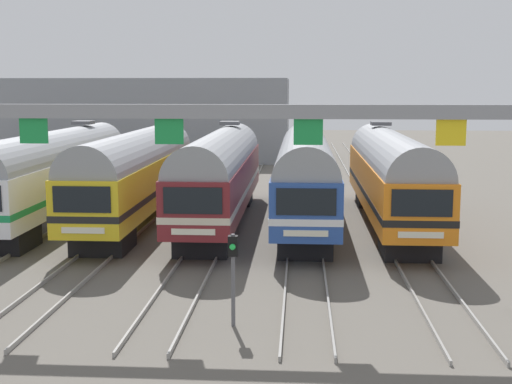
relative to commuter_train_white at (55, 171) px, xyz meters
name	(u,v)px	position (x,y,z in m)	size (l,w,h in m)	color
ground_plane	(221,224)	(8.67, 0.00, -2.69)	(160.00, 160.00, 0.00)	#5B564F
track_bed	(246,179)	(8.67, 17.00, -2.61)	(18.85, 70.00, 0.15)	gray
commuter_train_white	(55,171)	(0.00, 0.00, 0.00)	(2.88, 18.06, 5.05)	white
commuter_train_yellow	(137,172)	(4.34, 0.00, 0.00)	(2.88, 18.06, 4.77)	gold
commuter_train_maroon	(220,172)	(8.67, 0.00, 0.00)	(2.88, 18.06, 5.05)	maroon
commuter_train_blue	(305,173)	(13.01, 0.00, 0.00)	(2.88, 18.06, 4.77)	#284C9E
commuter_train_orange	(391,174)	(17.35, 0.00, 0.00)	(2.88, 18.06, 5.05)	orange
catenary_gantry	(169,143)	(8.67, -13.50, 2.58)	(22.59, 0.44, 6.97)	gray
yard_signal_mast	(233,262)	(10.84, -15.36, -0.74)	(0.28, 0.35, 2.78)	#59595E
maintenance_building	(147,119)	(-2.44, 32.60, 1.23)	(27.90, 10.00, 7.83)	gray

